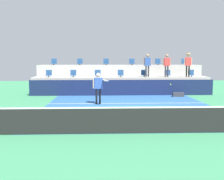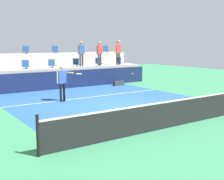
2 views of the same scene
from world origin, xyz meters
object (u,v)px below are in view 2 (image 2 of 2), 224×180
(spectator_in_grey, at_px, (99,51))
(spectator_with_hat, at_px, (118,50))
(stadium_chair_lower_mid_right, at_px, (77,63))
(spectator_in_white, at_px, (81,51))
(tennis_player, at_px, (63,79))
(stadium_chair_upper_mid_right, at_px, (55,50))
(stadium_chair_upper_right, at_px, (82,50))
(stadium_chair_lower_center, at_px, (52,64))
(stadium_chair_upper_far_right, at_px, (106,49))
(equipment_bag, at_px, (119,83))
(stadium_chair_lower_far_right, at_px, (119,61))
(stadium_chair_lower_mid_left, at_px, (26,65))
(stadium_chair_upper_mid_left, at_px, (26,50))
(stadium_chair_lower_right, at_px, (99,62))
(tennis_ball, at_px, (133,74))

(spectator_in_grey, xyz_separation_m, spectator_with_hat, (1.58, 0.00, 0.08))
(stadium_chair_lower_mid_right, height_order, spectator_with_hat, spectator_with_hat)
(stadium_chair_lower_mid_right, bearing_deg, spectator_in_white, -66.48)
(tennis_player, xyz_separation_m, spectator_in_grey, (5.00, 4.65, 1.17))
(stadium_chair_lower_mid_right, xyz_separation_m, stadium_chair_upper_mid_right, (-0.73, 1.80, 0.85))
(stadium_chair_upper_right, bearing_deg, tennis_player, -125.07)
(spectator_in_white, bearing_deg, stadium_chair_lower_center, 168.80)
(stadium_chair_upper_far_right, xyz_separation_m, spectator_in_white, (-3.43, -2.18, -0.04))
(stadium_chair_lower_mid_right, height_order, spectator_in_white, spectator_in_white)
(stadium_chair_upper_right, xyz_separation_m, spectator_with_hat, (1.78, -2.18, 0.03))
(stadium_chair_lower_mid_right, distance_m, spectator_in_grey, 1.83)
(stadium_chair_lower_mid_right, xyz_separation_m, equipment_bag, (2.02, -2.11, -1.31))
(stadium_chair_lower_mid_right, relative_size, spectator_with_hat, 0.29)
(stadium_chair_lower_center, relative_size, stadium_chair_lower_far_right, 1.00)
(stadium_chair_lower_mid_left, xyz_separation_m, stadium_chair_upper_mid_right, (2.77, 1.80, 0.85))
(stadium_chair_upper_mid_left, bearing_deg, stadium_chair_lower_right, -21.27)
(spectator_in_grey, xyz_separation_m, equipment_bag, (0.41, -1.73, -2.11))
(stadium_chair_lower_center, xyz_separation_m, stadium_chair_lower_far_right, (5.37, 0.00, 0.00))
(stadium_chair_lower_center, bearing_deg, tennis_ball, -66.03)
(stadium_chair_lower_right, bearing_deg, stadium_chair_lower_far_right, 0.00)
(stadium_chair_upper_mid_left, height_order, tennis_player, stadium_chair_upper_mid_left)
(stadium_chair_lower_center, bearing_deg, tennis_player, -107.80)
(stadium_chair_lower_mid_left, height_order, stadium_chair_upper_right, stadium_chair_upper_right)
(stadium_chair_upper_mid_left, xyz_separation_m, stadium_chair_upper_mid_right, (2.11, 0.00, 0.00))
(spectator_with_hat, distance_m, tennis_ball, 5.74)
(stadium_chair_upper_mid_left, relative_size, spectator_with_hat, 0.29)
(stadium_chair_lower_mid_left, distance_m, stadium_chair_lower_far_right, 7.10)
(stadium_chair_upper_far_right, bearing_deg, stadium_chair_upper_right, 180.00)
(tennis_player, bearing_deg, equipment_bag, 28.39)
(spectator_in_white, height_order, tennis_ball, spectator_in_white)
(stadium_chair_lower_right, height_order, tennis_ball, stadium_chair_lower_right)
(stadium_chair_upper_mid_left, distance_m, tennis_player, 6.96)
(spectator_in_grey, relative_size, tennis_ball, 24.66)
(stadium_chair_lower_center, bearing_deg, stadium_chair_lower_mid_left, 180.00)
(stadium_chair_upper_mid_left, bearing_deg, stadium_chair_upper_far_right, 0.00)
(stadium_chair_upper_mid_left, height_order, spectator_in_white, spectator_in_white)
(stadium_chair_lower_mid_left, bearing_deg, tennis_ball, -52.56)
(stadium_chair_lower_right, bearing_deg, stadium_chair_upper_mid_left, 158.73)
(stadium_chair_upper_far_right, xyz_separation_m, tennis_ball, (-2.98, -7.18, -1.17))
(stadium_chair_lower_far_right, relative_size, tennis_player, 0.29)
(spectator_in_grey, bearing_deg, stadium_chair_lower_right, 64.67)
(stadium_chair_upper_far_right, relative_size, spectator_in_white, 0.31)
(stadium_chair_upper_far_right, relative_size, tennis_player, 0.29)
(stadium_chair_upper_far_right, xyz_separation_m, spectator_with_hat, (-0.41, -2.18, 0.03))
(tennis_ball, bearing_deg, stadium_chair_upper_far_right, 67.44)
(spectator_in_white, height_order, spectator_in_grey, spectator_in_white)
(stadium_chair_lower_right, xyz_separation_m, tennis_player, (-5.18, -5.03, -0.37))
(stadium_chair_upper_right, distance_m, tennis_ball, 7.31)
(stadium_chair_upper_mid_left, height_order, stadium_chair_upper_mid_right, same)
(stadium_chair_lower_far_right, distance_m, tennis_player, 8.62)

